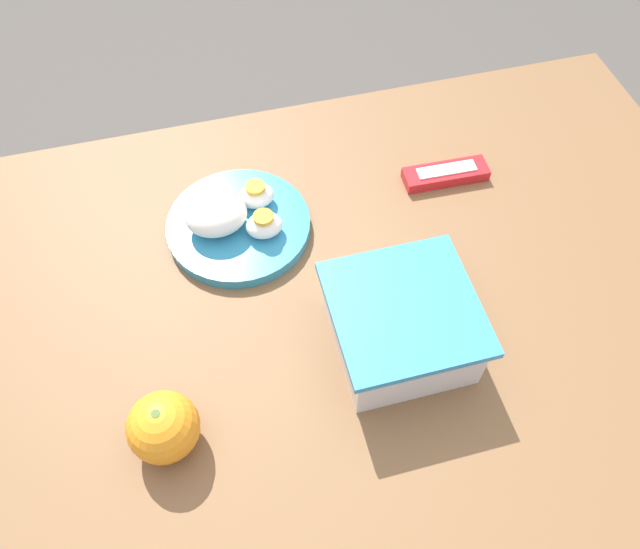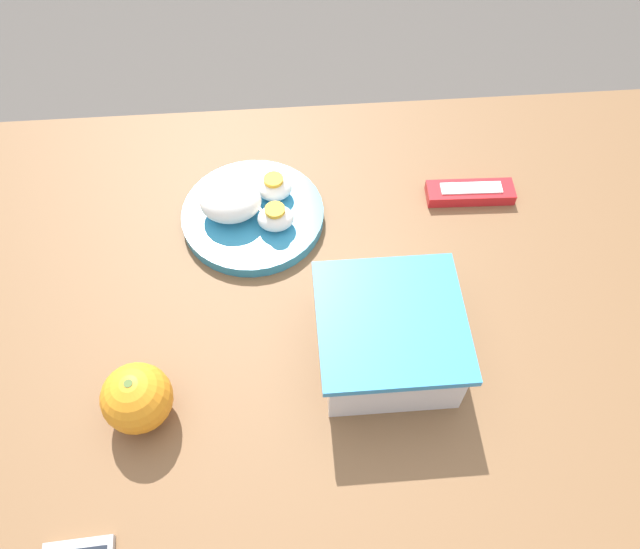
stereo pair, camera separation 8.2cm
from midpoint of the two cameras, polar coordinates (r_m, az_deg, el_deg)
name	(u,v)px [view 2 (the right image)]	position (r m, az deg, el deg)	size (l,w,h in m)	color
ground_plane	(319,478)	(1.48, 1.60, -18.20)	(10.00, 10.00, 0.00)	#4C4742
table	(319,357)	(0.91, 2.48, -7.79)	(1.23, 0.82, 0.71)	brown
food_container	(388,339)	(0.76, 9.29, -6.09)	(0.17, 0.17, 0.09)	white
orange_fruit	(137,398)	(0.74, -13.35, -11.20)	(0.08, 0.08, 0.08)	orange
rice_plate	(250,211)	(0.89, -3.82, 5.68)	(0.20, 0.20, 0.07)	teal
candy_bar	(470,192)	(0.97, 15.94, 7.07)	(0.13, 0.04, 0.02)	red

